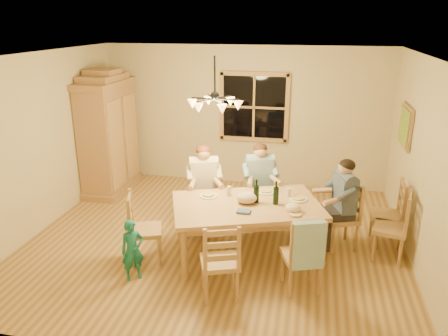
% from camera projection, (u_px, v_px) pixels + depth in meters
% --- Properties ---
extents(floor, '(5.50, 5.50, 0.00)m').
position_uv_depth(floor, '(216.00, 239.00, 6.59)').
color(floor, olive).
rests_on(floor, ground).
extents(ceiling, '(5.50, 5.00, 0.02)m').
position_uv_depth(ceiling, '(215.00, 55.00, 5.71)').
color(ceiling, white).
rests_on(ceiling, wall_back).
extents(wall_back, '(5.50, 0.02, 2.70)m').
position_uv_depth(wall_back, '(244.00, 117.00, 8.47)').
color(wall_back, beige).
rests_on(wall_back, floor).
extents(wall_left, '(0.02, 5.00, 2.70)m').
position_uv_depth(wall_left, '(40.00, 143.00, 6.68)').
color(wall_left, beige).
rests_on(wall_left, floor).
extents(wall_right, '(0.02, 5.00, 2.70)m').
position_uv_depth(wall_right, '(423.00, 167.00, 5.62)').
color(wall_right, beige).
rests_on(wall_right, floor).
extents(window, '(1.30, 0.06, 1.30)m').
position_uv_depth(window, '(254.00, 107.00, 8.33)').
color(window, black).
rests_on(window, wall_back).
extents(painting, '(0.06, 0.78, 0.64)m').
position_uv_depth(painting, '(406.00, 126.00, 6.66)').
color(painting, olive).
rests_on(painting, wall_right).
extents(chandelier, '(0.77, 0.68, 0.71)m').
position_uv_depth(chandelier, '(215.00, 103.00, 5.92)').
color(chandelier, black).
rests_on(chandelier, ceiling).
extents(armoire, '(0.66, 1.40, 2.30)m').
position_uv_depth(armoire, '(109.00, 136.00, 8.19)').
color(armoire, olive).
rests_on(armoire, floor).
extents(dining_table, '(2.28, 1.82, 0.76)m').
position_uv_depth(dining_table, '(247.00, 210.00, 6.00)').
color(dining_table, '#AF7F4E').
rests_on(dining_table, floor).
extents(chair_far_left, '(0.56, 0.54, 0.99)m').
position_uv_depth(chair_far_left, '(204.00, 208.00, 6.93)').
color(chair_far_left, '#9F7346').
rests_on(chair_far_left, floor).
extents(chair_far_right, '(0.56, 0.54, 0.99)m').
position_uv_depth(chair_far_right, '(259.00, 205.00, 7.05)').
color(chair_far_right, '#9F7346').
rests_on(chair_far_right, floor).
extents(chair_near_left, '(0.56, 0.54, 0.99)m').
position_uv_depth(chair_near_left, '(220.00, 273.00, 5.17)').
color(chair_near_left, '#9F7346').
rests_on(chair_near_left, floor).
extents(chair_near_right, '(0.56, 0.54, 0.99)m').
position_uv_depth(chair_near_right, '(301.00, 267.00, 5.30)').
color(chair_near_right, '#9F7346').
rests_on(chair_near_right, floor).
extents(chair_end_left, '(0.54, 0.56, 0.99)m').
position_uv_depth(chair_end_left, '(146.00, 240.00, 5.93)').
color(chair_end_left, '#9F7346').
rests_on(chair_end_left, floor).
extents(chair_end_right, '(0.54, 0.56, 0.99)m').
position_uv_depth(chair_end_right, '(340.00, 227.00, 6.30)').
color(chair_end_right, '#9F7346').
rests_on(chair_end_right, floor).
extents(adult_woman, '(0.50, 0.52, 0.87)m').
position_uv_depth(adult_woman, '(204.00, 177.00, 6.75)').
color(adult_woman, beige).
rests_on(adult_woman, floor).
extents(adult_plaid_man, '(0.50, 0.52, 0.87)m').
position_uv_depth(adult_plaid_man, '(260.00, 174.00, 6.87)').
color(adult_plaid_man, '#326289').
rests_on(adult_plaid_man, floor).
extents(adult_slate_man, '(0.52, 0.50, 0.87)m').
position_uv_depth(adult_slate_man, '(344.00, 193.00, 6.12)').
color(adult_slate_man, '#44506D').
rests_on(adult_slate_man, floor).
extents(towel, '(0.39, 0.22, 0.58)m').
position_uv_depth(towel, '(308.00, 245.00, 4.99)').
color(towel, '#93B9C7').
rests_on(towel, chair_near_right).
extents(wine_bottle_a, '(0.08, 0.08, 0.33)m').
position_uv_depth(wine_bottle_a, '(256.00, 191.00, 5.96)').
color(wine_bottle_a, black).
rests_on(wine_bottle_a, dining_table).
extents(wine_bottle_b, '(0.08, 0.08, 0.33)m').
position_uv_depth(wine_bottle_b, '(276.00, 193.00, 5.90)').
color(wine_bottle_b, black).
rests_on(wine_bottle_b, dining_table).
extents(plate_woman, '(0.26, 0.26, 0.02)m').
position_uv_depth(plate_woman, '(209.00, 196.00, 6.21)').
color(plate_woman, white).
rests_on(plate_woman, dining_table).
extents(plate_plaid, '(0.26, 0.26, 0.02)m').
position_uv_depth(plate_plaid, '(265.00, 192.00, 6.35)').
color(plate_plaid, white).
rests_on(plate_plaid, dining_table).
extents(plate_slate, '(0.26, 0.26, 0.02)m').
position_uv_depth(plate_slate, '(298.00, 199.00, 6.09)').
color(plate_slate, white).
rests_on(plate_slate, dining_table).
extents(wine_glass_a, '(0.06, 0.06, 0.14)m').
position_uv_depth(wine_glass_a, '(229.00, 191.00, 6.21)').
color(wine_glass_a, silver).
rests_on(wine_glass_a, dining_table).
extents(wine_glass_b, '(0.06, 0.06, 0.14)m').
position_uv_depth(wine_glass_b, '(288.00, 193.00, 6.14)').
color(wine_glass_b, silver).
rests_on(wine_glass_b, dining_table).
extents(cap, '(0.20, 0.20, 0.11)m').
position_uv_depth(cap, '(293.00, 208.00, 5.70)').
color(cap, beige).
rests_on(cap, dining_table).
extents(napkin, '(0.22, 0.19, 0.03)m').
position_uv_depth(napkin, '(244.00, 211.00, 5.69)').
color(napkin, '#4B5A8A').
rests_on(napkin, dining_table).
extents(cloth_bundle, '(0.28, 0.22, 0.15)m').
position_uv_depth(cloth_bundle, '(247.00, 198.00, 5.96)').
color(cloth_bundle, tan).
rests_on(cloth_bundle, dining_table).
extents(child, '(0.35, 0.33, 0.80)m').
position_uv_depth(child, '(133.00, 250.00, 5.48)').
color(child, '#197370').
rests_on(child, floor).
extents(chair_spare_front, '(0.51, 0.53, 0.99)m').
position_uv_depth(chair_spare_front, '(389.00, 238.00, 5.98)').
color(chair_spare_front, '#9F7346').
rests_on(chair_spare_front, floor).
extents(chair_spare_back, '(0.42, 0.44, 0.99)m').
position_uv_depth(chair_spare_back, '(385.00, 225.00, 6.37)').
color(chair_spare_back, '#9F7346').
rests_on(chair_spare_back, floor).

